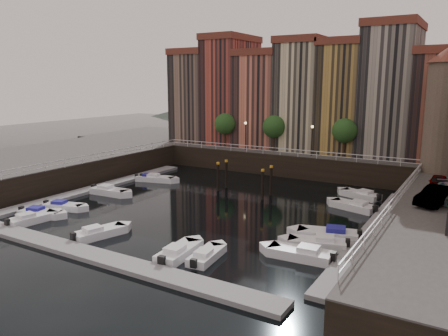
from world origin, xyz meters
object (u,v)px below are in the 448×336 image
Objects in this scene: gangway at (407,187)px; boat_left_1 at (63,206)px; boat_left_0 at (40,213)px; boat_left_2 at (109,191)px; corner_tower at (448,107)px; mooring_pilings at (244,179)px; car_b at (436,197)px; car_a at (438,184)px.

gangway is 35.74m from boat_left_1.
boat_left_2 is (-0.46, 9.56, 0.04)m from boat_left_0.
corner_tower is 2.72× the size of boat_left_2.
corner_tower is 3.11× the size of boat_left_1.
boat_left_0 is 0.90× the size of boat_left_2.
corner_tower is 2.05× the size of mooring_pilings.
gangway is 37.32m from boat_left_0.
gangway is 1.23× the size of mooring_pilings.
boat_left_0 is at bearing -140.33° from corner_tower.
car_b reaches higher than boat_left_1.
gangway is at bearing 20.91° from boat_left_0.
gangway is at bearing 17.38° from boat_left_1.
corner_tower is 43.48m from boat_left_0.
car_b is at bearing -88.92° from car_a.
car_b is (0.70, -14.89, -6.43)m from corner_tower.
car_a is at bearing 10.64° from boat_left_2.
boat_left_0 is 9.57m from boat_left_2.
car_b is (33.30, 12.15, 3.42)m from boat_left_0.
boat_left_2 is 1.30× the size of car_a.
mooring_pilings is at bearing -165.33° from gangway.
mooring_pilings reaches higher than boat_left_0.
boat_left_1 is 0.87× the size of boat_left_2.
corner_tower is 16.24m from car_b.
boat_left_0 is at bearing -124.96° from mooring_pilings.
boat_left_1 is at bearing -145.74° from car_b.
boat_left_1 is at bearing -89.47° from boat_left_2.
mooring_pilings is 1.33× the size of boat_left_2.
mooring_pilings is at bearing 176.94° from car_a.
boat_left_2 is (-13.09, -8.51, -1.26)m from mooring_pilings.
car_b is at bearing -15.99° from mooring_pilings.
corner_tower is 11.40m from car_a.
boat_left_1 is 6.80m from boat_left_2.
car_a is (0.40, -9.34, -6.53)m from corner_tower.
mooring_pilings reaches higher than boat_left_2.
boat_left_1 is at bearing -146.40° from gangway.
corner_tower reaches higher than boat_left_0.
gangway is (-2.90, -4.50, -8.28)m from corner_tower.
boat_left_2 is at bearing 77.34° from boat_left_1.
car_a reaches higher than boat_left_2.
car_b is (20.67, -5.92, 2.11)m from mooring_pilings.
boat_left_2 is at bearing -157.06° from car_b.
mooring_pilings is at bearing -177.42° from car_b.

